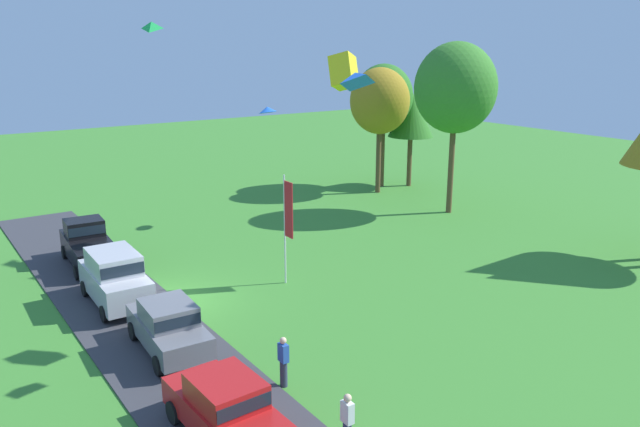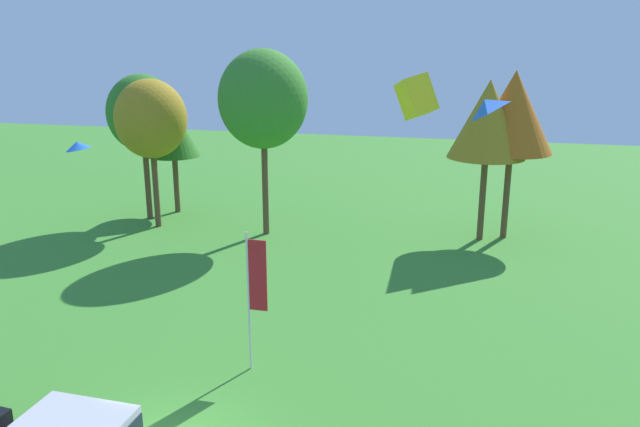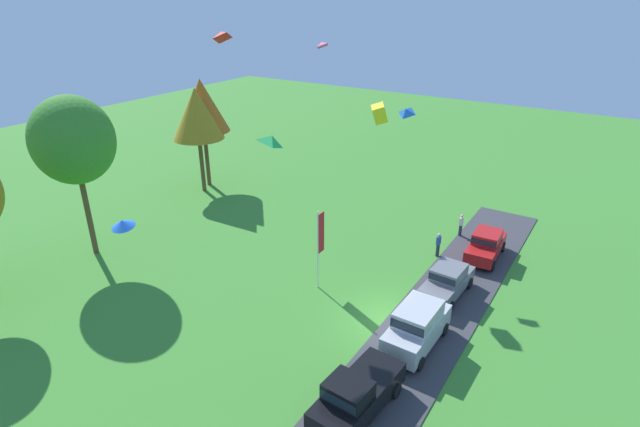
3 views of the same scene
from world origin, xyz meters
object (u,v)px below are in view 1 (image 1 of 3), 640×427
(kite_diamond_mid_center, at_px, (151,25))
(car_suv_near_entrance, at_px, (115,276))
(car_pickup_far_end, at_px, (88,244))
(person_beside_suv, at_px, (283,361))
(tree_lone_near, at_px, (384,97))
(car_sedan_mid_row, at_px, (225,406))
(flag_banner, at_px, (287,217))
(kite_diamond_high_left, at_px, (355,79))
(kite_delta_over_trees, at_px, (268,110))
(person_watching_sky, at_px, (347,422))
(tree_far_left, at_px, (455,88))
(kite_box_trailing_tail, at_px, (344,71))
(tree_left_of_center, at_px, (380,101))
(tree_far_right, at_px, (411,114))
(car_sedan_by_flagpole, at_px, (169,325))

(kite_diamond_mid_center, bearing_deg, car_suv_near_entrance, -38.09)
(car_pickup_far_end, relative_size, car_suv_near_entrance, 1.10)
(person_beside_suv, relative_size, tree_lone_near, 0.19)
(car_pickup_far_end, xyz_separation_m, tree_lone_near, (-5.42, 23.36, 5.66))
(car_sedan_mid_row, xyz_separation_m, flag_banner, (-8.84, 7.50, 2.16))
(kite_diamond_high_left, bearing_deg, car_suv_near_entrance, -150.19)
(kite_delta_over_trees, xyz_separation_m, kite_diamond_high_left, (16.59, -6.41, 2.70))
(car_suv_near_entrance, xyz_separation_m, person_beside_suv, (9.50, 2.38, -0.42))
(car_sedan_mid_row, relative_size, flag_banner, 0.88)
(car_pickup_far_end, relative_size, kite_diamond_high_left, 5.69)
(car_sedan_mid_row, relative_size, tree_lone_near, 0.49)
(person_beside_suv, relative_size, person_watching_sky, 1.00)
(person_beside_suv, relative_size, kite_diamond_high_left, 1.90)
(person_watching_sky, relative_size, kite_diamond_mid_center, 2.11)
(tree_lone_near, xyz_separation_m, tree_far_left, (8.42, -1.41, 1.16))
(tree_far_left, xyz_separation_m, kite_box_trailing_tail, (10.03, -16.14, 1.75))
(tree_left_of_center, height_order, kite_delta_over_trees, tree_left_of_center)
(tree_lone_near, xyz_separation_m, kite_diamond_high_left, (20.27, -18.47, 2.78))
(kite_delta_over_trees, relative_size, kite_box_trailing_tail, 1.03)
(car_suv_near_entrance, height_order, kite_diamond_mid_center, kite_diamond_mid_center)
(tree_left_of_center, xyz_separation_m, kite_box_trailing_tail, (17.03, -15.99, 3.04))
(tree_far_right, relative_size, tree_left_of_center, 0.80)
(car_pickup_far_end, relative_size, car_sedan_by_flagpole, 1.14)
(car_suv_near_entrance, height_order, person_beside_suv, car_suv_near_entrance)
(person_beside_suv, height_order, kite_diamond_mid_center, kite_diamond_mid_center)
(car_sedan_by_flagpole, distance_m, flag_banner, 7.83)
(car_pickup_far_end, relative_size, person_watching_sky, 2.99)
(person_beside_suv, height_order, tree_far_right, tree_far_right)
(tree_lone_near, distance_m, flag_banner, 21.53)
(tree_lone_near, bearing_deg, kite_delta_over_trees, -73.01)
(car_sedan_mid_row, bearing_deg, kite_diamond_high_left, 107.21)
(car_suv_near_entrance, bearing_deg, kite_diamond_mid_center, 141.91)
(tree_left_of_center, bearing_deg, tree_lone_near, 132.39)
(kite_delta_over_trees, bearing_deg, person_beside_suv, -28.94)
(kite_box_trailing_tail, bearing_deg, person_beside_suv, -61.40)
(person_watching_sky, height_order, tree_far_left, tree_far_left)
(car_suv_near_entrance, xyz_separation_m, tree_far_right, (-9.98, 25.60, 4.17))
(car_suv_near_entrance, bearing_deg, kite_diamond_high_left, 29.81)
(car_pickup_far_end, distance_m, tree_lone_near, 24.64)
(tree_left_of_center, height_order, kite_box_trailing_tail, kite_box_trailing_tail)
(person_watching_sky, distance_m, kite_box_trailing_tail, 11.36)
(car_suv_near_entrance, xyz_separation_m, tree_far_left, (-2.62, 22.35, 6.63))
(person_beside_suv, height_order, kite_box_trailing_tail, kite_box_trailing_tail)
(tree_far_right, distance_m, flag_banner, 22.21)
(car_sedan_by_flagpole, height_order, kite_delta_over_trees, kite_delta_over_trees)
(tree_lone_near, bearing_deg, kite_diamond_mid_center, -74.13)
(car_sedan_by_flagpole, distance_m, kite_delta_over_trees, 17.98)
(tree_far_left, height_order, kite_diamond_high_left, tree_far_left)
(tree_lone_near, relative_size, kite_delta_over_trees, 8.46)
(car_sedan_by_flagpole, xyz_separation_m, person_watching_sky, (8.03, 1.80, -0.16))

